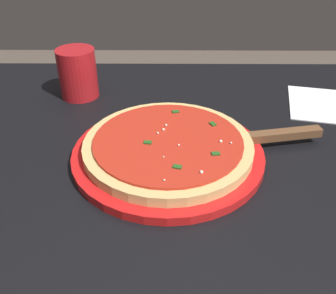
% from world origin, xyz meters
% --- Properties ---
extents(restaurant_table, '(1.04, 0.71, 0.73)m').
position_xyz_m(restaurant_table, '(0.00, 0.00, 0.58)').
color(restaurant_table, black).
rests_on(restaurant_table, ground_plane).
extents(serving_plate, '(0.30, 0.30, 0.01)m').
position_xyz_m(serving_plate, '(-0.04, 0.05, 0.73)').
color(serving_plate, red).
rests_on(serving_plate, restaurant_table).
extents(pizza, '(0.26, 0.26, 0.02)m').
position_xyz_m(pizza, '(-0.04, 0.05, 0.75)').
color(pizza, '#DBB26B').
rests_on(pizza, serving_plate).
extents(pizza_server, '(0.22, 0.09, 0.01)m').
position_xyz_m(pizza_server, '(-0.19, 0.02, 0.75)').
color(pizza_server, silver).
rests_on(pizza_server, serving_plate).
extents(cup_tall_drink, '(0.08, 0.08, 0.10)m').
position_xyz_m(cup_tall_drink, '(0.14, -0.17, 0.78)').
color(cup_tall_drink, '#B2191E').
rests_on(cup_tall_drink, restaurant_table).
extents(napkin_folded_right, '(0.17, 0.18, 0.00)m').
position_xyz_m(napkin_folded_right, '(-0.35, -0.13, 0.73)').
color(napkin_folded_right, white).
rests_on(napkin_folded_right, restaurant_table).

